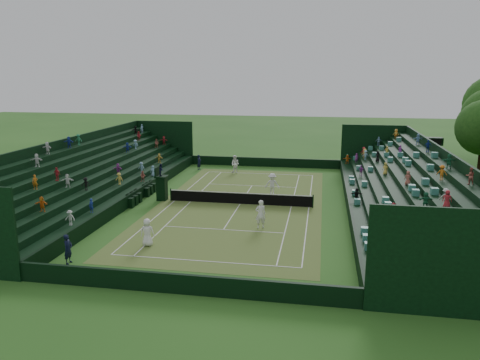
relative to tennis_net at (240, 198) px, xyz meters
The scene contains 18 objects.
ground 0.53m from the tennis_net, ahead, with size 160.00×160.00×0.00m, color #295D1D.
court_surface 0.52m from the tennis_net, ahead, with size 12.97×26.77×0.01m, color #3D7A28.
perimeter_wall_north 15.89m from the tennis_net, 90.00° to the left, with size 17.17×0.20×1.00m, color black.
perimeter_wall_south 15.89m from the tennis_net, 90.00° to the right, with size 17.17×0.20×1.00m, color black.
perimeter_wall_east 8.49m from the tennis_net, ahead, with size 0.20×31.77×1.00m, color black.
perimeter_wall_west 8.49m from the tennis_net, behind, with size 0.20×31.77×1.00m, color black.
north_grandstand 12.70m from the tennis_net, ahead, with size 6.60×32.00×4.90m.
south_grandstand 12.70m from the tennis_net, behind, with size 6.60×32.00×4.90m.
tennis_net is the anchor object (origin of this frame).
scoreboard_tower 24.04m from the tennis_net, 42.03° to the left, with size 2.00×1.00×3.70m.
umpire_chair 6.64m from the tennis_net, behind, with size 0.98×0.98×3.07m.
courtside_chairs 8.29m from the tennis_net, behind, with size 0.52×5.49×1.12m.
player_near_west 10.85m from the tennis_net, 111.21° to the right, with size 0.84×0.55×1.72m, color white.
player_near_east 6.09m from the tennis_net, 66.78° to the right, with size 0.72×0.47×1.97m, color white.
player_far_west 12.21m from the tennis_net, 102.41° to the left, with size 0.90×0.70×1.86m, color white.
player_far_east 3.92m from the tennis_net, 54.88° to the left, with size 1.26×0.73×1.95m, color white.
line_judge_north 14.57m from the tennis_net, 117.84° to the left, with size 0.60×0.39×1.63m, color black.
line_judge_south 15.26m from the tennis_net, 118.35° to the right, with size 0.61×0.40×1.67m, color black.
Camera 1 is at (6.30, -35.62, 10.26)m, focal length 35.00 mm.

